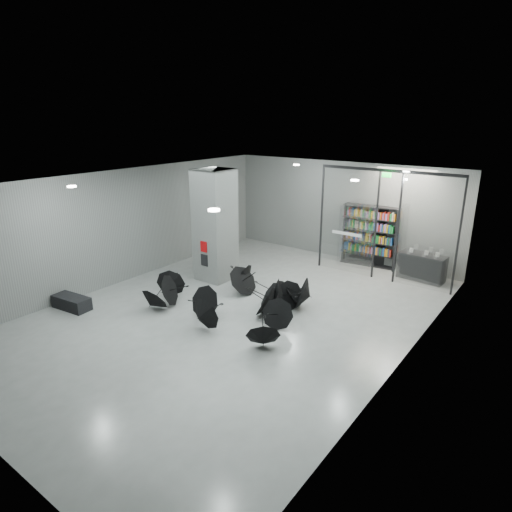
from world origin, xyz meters
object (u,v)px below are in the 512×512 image
Objects in this scene: bookshelf at (370,236)px; shop_counter at (422,267)px; column at (215,225)px; umbrella_cluster at (245,301)px; bench at (72,303)px.

shop_counter is at bearing -18.01° from bookshelf.
bookshelf reaches higher than shop_counter.
column is 7.66m from shop_counter.
umbrella_cluster reaches higher than shop_counter.
bench is 5.39m from umbrella_cluster.
shop_counter is at bearing 42.31° from bench.
shop_counter is (6.14, 4.32, -1.51)m from column.
shop_counter is at bearing 35.09° from column.
shop_counter is 6.92m from umbrella_cluster.
bookshelf is at bearing 78.29° from umbrella_cluster.
column is 1.66× the size of bookshelf.
column is 5.37m from bench.
umbrella_cluster is (-3.55, -5.94, -0.18)m from shop_counter.
bench is at bearing -144.85° from umbrella_cluster.
column is 3.18× the size of bench.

